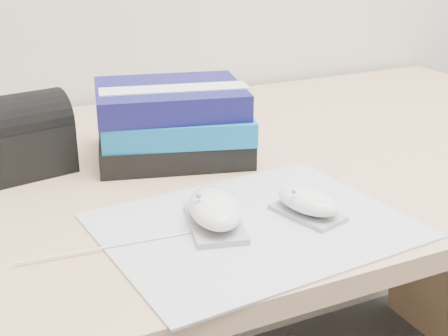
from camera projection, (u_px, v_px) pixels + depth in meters
name	position (u px, v px, depth m)	size (l,w,h in m)	color
desk	(197.00, 266.00, 1.15)	(1.60, 0.80, 0.73)	tan
mousepad	(254.00, 226.00, 0.78)	(0.37, 0.29, 0.00)	#9A99A1
mouse_rear	(215.00, 210.00, 0.77)	(0.09, 0.13, 0.05)	#9A9A9D
mouse_front	(308.00, 203.00, 0.80)	(0.08, 0.11, 0.04)	#99999B
usb_cable	(109.00, 247.00, 0.73)	(0.00, 0.00, 0.21)	white
book_stack	(173.00, 122.00, 1.01)	(0.28, 0.25, 0.12)	black
pouch	(23.00, 135.00, 0.93)	(0.15, 0.11, 0.12)	black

